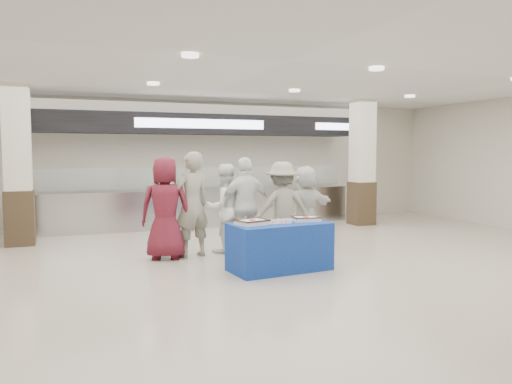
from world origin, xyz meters
name	(u,v)px	position (x,y,z in m)	size (l,w,h in m)	color
ground	(289,275)	(0.00, 0.00, 0.00)	(14.00, 14.00, 0.00)	#BCB2A0
serving_line	(199,180)	(0.00, 5.40, 1.16)	(8.70, 0.85, 2.80)	#B2B4B9
column_left	(18,169)	(-4.00, 4.20, 1.53)	(0.55, 0.55, 3.20)	#342618
column_right	(362,165)	(4.00, 4.20, 1.53)	(0.55, 0.55, 3.20)	#342618
display_table	(280,247)	(-0.01, 0.34, 0.38)	(1.55, 0.78, 0.75)	#163B98
sheet_cake_left	(252,222)	(-0.48, 0.32, 0.80)	(0.53, 0.46, 0.10)	silver
sheet_cake_right	(306,218)	(0.47, 0.40, 0.80)	(0.46, 0.38, 0.09)	silver
cupcake_tray	(278,221)	(-0.04, 0.32, 0.78)	(0.39, 0.30, 0.06)	#B9B9BE
civilian_maroon	(165,208)	(-1.52, 1.82, 0.89)	(0.87, 0.57, 1.79)	maroon
soldier_a	(192,205)	(-1.05, 1.83, 0.94)	(0.68, 0.45, 1.87)	gray
chef_tall	(224,208)	(-0.39, 2.03, 0.82)	(0.80, 0.62, 1.65)	white
chef_short	(246,206)	(-0.05, 1.77, 0.89)	(1.04, 0.43, 1.77)	white
soldier_b	(282,208)	(0.56, 1.51, 0.84)	(1.09, 0.63, 1.69)	gray
civilian_white	(305,206)	(1.29, 2.04, 0.80)	(1.48, 0.47, 1.60)	white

